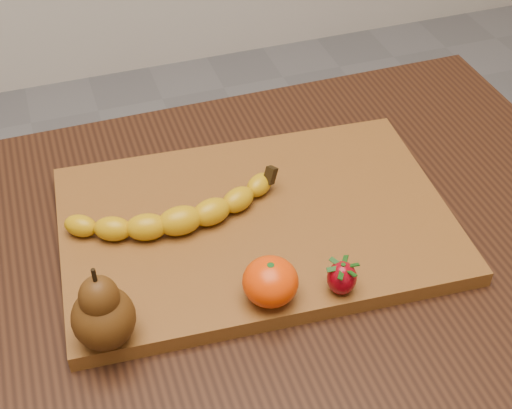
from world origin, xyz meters
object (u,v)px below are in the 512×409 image
object	(u,v)px
cutting_board	(256,224)
mandarin	(270,282)
table	(228,337)
pear	(101,306)

from	to	relation	value
cutting_board	mandarin	xyz separation A→B (m)	(-0.03, -0.12, 0.03)
table	cutting_board	size ratio (longest dim) A/B	2.22
table	pear	size ratio (longest dim) A/B	10.35
table	mandarin	world-z (taller)	mandarin
table	cutting_board	world-z (taller)	cutting_board
pear	mandarin	bearing A→B (deg)	-0.66
pear	cutting_board	bearing A→B (deg)	31.53
mandarin	pear	bearing A→B (deg)	179.34
pear	mandarin	distance (m)	0.17
table	cutting_board	distance (m)	0.14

